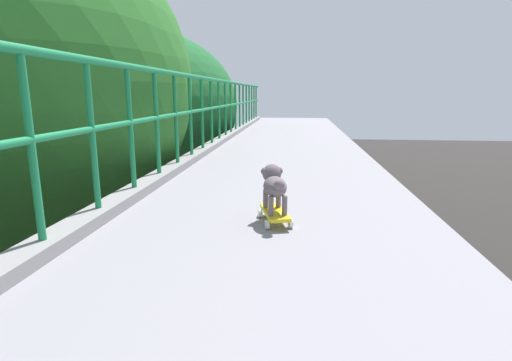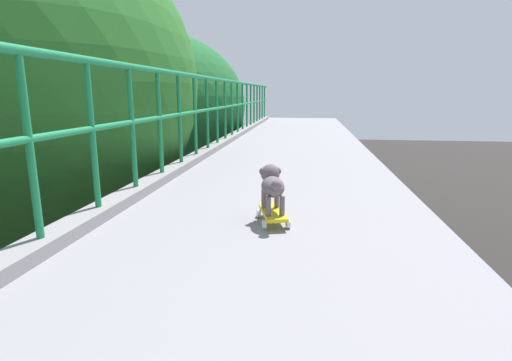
{
  "view_description": "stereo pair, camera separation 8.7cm",
  "coord_description": "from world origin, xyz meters",
  "px_view_note": "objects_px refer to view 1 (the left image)",
  "views": [
    {
      "loc": [
        1.18,
        -0.69,
        6.79
      ],
      "look_at": [
        0.84,
        2.51,
        6.08
      ],
      "focal_mm": 27.85,
      "sensor_mm": 36.0,
      "label": 1
    },
    {
      "loc": [
        1.26,
        -0.68,
        6.79
      ],
      "look_at": [
        0.84,
        2.51,
        6.08
      ],
      "focal_mm": 27.85,
      "sensor_mm": 36.0,
      "label": 2
    }
  ],
  "objects_px": {
    "car_green_sixth": "(20,263)",
    "toy_skateboard": "(275,213)",
    "car_yellow_cab_fifth": "(45,328)",
    "city_bus": "(150,164)",
    "small_dog": "(274,183)"
  },
  "relations": [
    {
      "from": "car_green_sixth",
      "to": "toy_skateboard",
      "type": "xyz_separation_m",
      "value": [
        10.0,
        -10.0,
        5.31
      ]
    },
    {
      "from": "car_yellow_cab_fifth",
      "to": "city_bus",
      "type": "distance_m",
      "value": 18.98
    },
    {
      "from": "car_green_sixth",
      "to": "city_bus",
      "type": "xyz_separation_m",
      "value": [
        -0.44,
        14.66,
        1.11
      ]
    },
    {
      "from": "toy_skateboard",
      "to": "small_dog",
      "type": "height_order",
      "value": "small_dog"
    },
    {
      "from": "car_green_sixth",
      "to": "small_dog",
      "type": "distance_m",
      "value": 15.17
    },
    {
      "from": "city_bus",
      "to": "small_dog",
      "type": "distance_m",
      "value": 27.13
    },
    {
      "from": "car_yellow_cab_fifth",
      "to": "city_bus",
      "type": "height_order",
      "value": "city_bus"
    },
    {
      "from": "car_yellow_cab_fifth",
      "to": "small_dog",
      "type": "relative_size",
      "value": 11.57
    },
    {
      "from": "city_bus",
      "to": "toy_skateboard",
      "type": "xyz_separation_m",
      "value": [
        10.44,
        -24.66,
        4.2
      ]
    },
    {
      "from": "car_green_sixth",
      "to": "city_bus",
      "type": "distance_m",
      "value": 14.71
    },
    {
      "from": "car_green_sixth",
      "to": "toy_skateboard",
      "type": "relative_size",
      "value": 9.37
    },
    {
      "from": "car_yellow_cab_fifth",
      "to": "toy_skateboard",
      "type": "distance_m",
      "value": 10.35
    },
    {
      "from": "car_green_sixth",
      "to": "small_dog",
      "type": "relative_size",
      "value": 10.95
    },
    {
      "from": "city_bus",
      "to": "toy_skateboard",
      "type": "relative_size",
      "value": 27.08
    },
    {
      "from": "car_green_sixth",
      "to": "toy_skateboard",
      "type": "bearing_deg",
      "value": -45.02
    }
  ]
}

